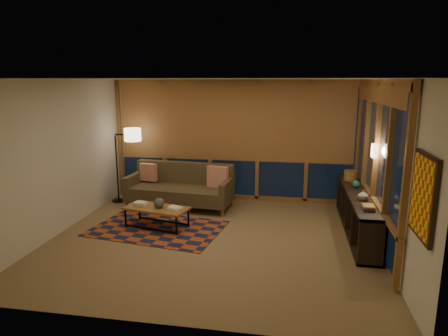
% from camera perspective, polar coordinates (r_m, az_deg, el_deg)
% --- Properties ---
extents(floor, '(5.50, 5.00, 0.01)m').
position_cam_1_polar(floor, '(6.98, -1.66, -10.15)').
color(floor, olive).
rests_on(floor, ground).
extents(ceiling, '(5.50, 5.00, 0.01)m').
position_cam_1_polar(ceiling, '(6.45, -1.81, 12.60)').
color(ceiling, white).
rests_on(ceiling, walls).
extents(walls, '(5.51, 5.01, 2.70)m').
position_cam_1_polar(walls, '(6.58, -1.73, 0.76)').
color(walls, silver).
rests_on(walls, floor).
extents(window_wall_back, '(5.30, 0.16, 2.60)m').
position_cam_1_polar(window_wall_back, '(8.94, 1.38, 3.87)').
color(window_wall_back, olive).
rests_on(window_wall_back, walls).
extents(window_wall_right, '(0.16, 3.70, 2.60)m').
position_cam_1_polar(window_wall_right, '(7.18, 20.76, 0.93)').
color(window_wall_right, olive).
rests_on(window_wall_right, walls).
extents(wall_art, '(0.06, 0.74, 0.94)m').
position_cam_1_polar(wall_art, '(4.85, 26.50, -3.62)').
color(wall_art, red).
rests_on(wall_art, walls).
extents(wall_sconce, '(0.12, 0.18, 0.22)m').
position_cam_1_polar(wall_sconce, '(6.99, 20.63, 2.32)').
color(wall_sconce, beige).
rests_on(wall_sconce, walls).
extents(sofa, '(2.30, 1.10, 0.91)m').
position_cam_1_polar(sofa, '(8.59, -6.39, -2.66)').
color(sofa, brown).
rests_on(sofa, floor).
extents(pillow_left, '(0.41, 0.22, 0.39)m').
position_cam_1_polar(pillow_left, '(9.01, -10.73, -0.83)').
color(pillow_left, red).
rests_on(pillow_left, sofa).
extents(pillow_right, '(0.47, 0.23, 0.45)m').
position_cam_1_polar(pillow_right, '(8.41, -0.90, -1.33)').
color(pillow_right, red).
rests_on(pillow_right, sofa).
extents(area_rug, '(2.53, 1.88, 0.01)m').
position_cam_1_polar(area_rug, '(7.55, -9.50, -8.50)').
color(area_rug, '#AA421C').
rests_on(area_rug, floor).
extents(coffee_table, '(1.26, 0.78, 0.39)m').
position_cam_1_polar(coffee_table, '(7.55, -9.55, -6.96)').
color(coffee_table, olive).
rests_on(coffee_table, floor).
extents(book_stack_a, '(0.23, 0.19, 0.06)m').
position_cam_1_polar(book_stack_a, '(7.65, -11.83, -5.03)').
color(book_stack_a, white).
rests_on(book_stack_a, coffee_table).
extents(book_stack_b, '(0.30, 0.27, 0.05)m').
position_cam_1_polar(book_stack_b, '(7.32, -7.04, -5.70)').
color(book_stack_b, white).
rests_on(book_stack_b, coffee_table).
extents(ceramic_pot, '(0.20, 0.20, 0.19)m').
position_cam_1_polar(ceramic_pot, '(7.42, -9.27, -4.93)').
color(ceramic_pot, '#2A2A32').
rests_on(ceramic_pot, coffee_table).
extents(floor_lamp, '(0.61, 0.45, 1.67)m').
position_cam_1_polar(floor_lamp, '(9.18, -15.06, 0.39)').
color(floor_lamp, black).
rests_on(floor_lamp, floor).
extents(bookshelf, '(0.40, 2.91, 0.73)m').
position_cam_1_polar(bookshelf, '(7.58, 18.49, -6.04)').
color(bookshelf, '#2E2117').
rests_on(bookshelf, floor).
extents(basket, '(0.33, 0.33, 0.20)m').
position_cam_1_polar(basket, '(8.35, 17.65, -1.00)').
color(basket, '#9F733F').
rests_on(basket, bookshelf).
extents(teal_bowl, '(0.15, 0.15, 0.14)m').
position_cam_1_polar(teal_bowl, '(7.79, 18.35, -2.20)').
color(teal_bowl, '#186357').
rests_on(teal_bowl, bookshelf).
extents(vase, '(0.22, 0.22, 0.18)m').
position_cam_1_polar(vase, '(7.03, 19.27, -3.66)').
color(vase, tan).
rests_on(vase, bookshelf).
extents(shelf_book_stack, '(0.21, 0.25, 0.06)m').
position_cam_1_polar(shelf_book_stack, '(6.57, 19.93, -5.35)').
color(shelf_book_stack, white).
rests_on(shelf_book_stack, bookshelf).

